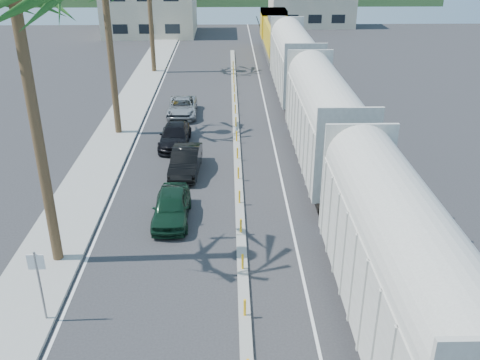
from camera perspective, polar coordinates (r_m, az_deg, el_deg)
name	(u,v)px	position (r m, az deg, el deg)	size (l,w,h in m)	color
ground	(247,357)	(19.02, 0.70, -18.38)	(140.00, 140.00, 0.00)	#28282B
sidewalk	(123,119)	(41.67, -12.33, 6.35)	(3.00, 90.00, 0.15)	gray
rails	(296,107)	(44.12, 6.02, 7.78)	(1.56, 100.00, 0.06)	black
median	(237,142)	(36.16, -0.37, 4.06)	(0.45, 60.00, 0.85)	gray
lane_markings	(207,119)	(40.96, -3.51, 6.46)	(9.42, 90.00, 0.01)	silver
freight_train	(310,95)	(36.98, 7.45, 8.94)	(3.00, 60.94, 5.85)	#B1ADA2
street_sign	(39,277)	(20.46, -20.68, -9.65)	(0.60, 0.08, 3.00)	slate
car_lead	(172,207)	(26.52, -7.32, -2.83)	(1.77, 4.38, 1.49)	black
car_second	(186,161)	(31.64, -5.81, 2.04)	(1.81, 4.60, 1.49)	black
car_third	(175,135)	(35.91, -6.94, 4.75)	(2.02, 4.79, 1.38)	black
car_rear	(182,107)	(41.90, -6.18, 7.74)	(2.33, 4.84, 1.33)	#A3A5A8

